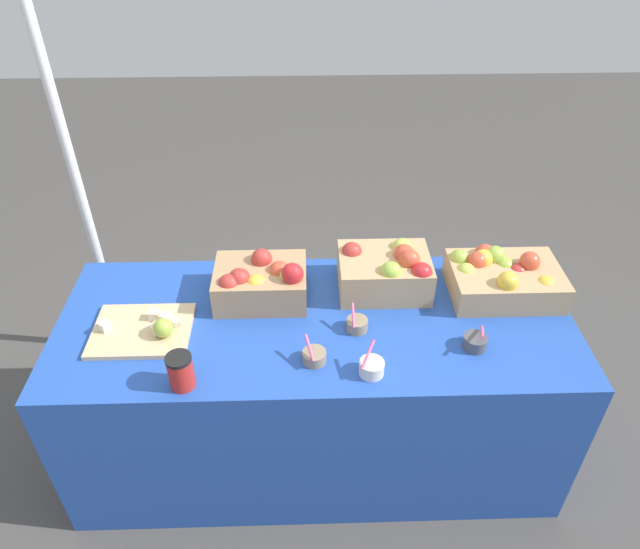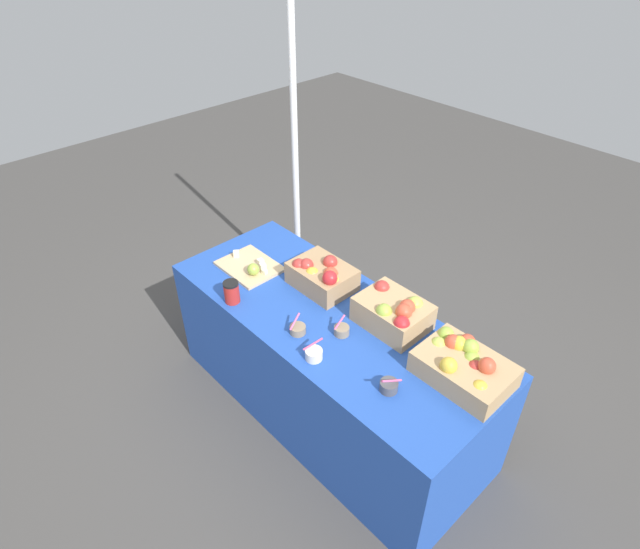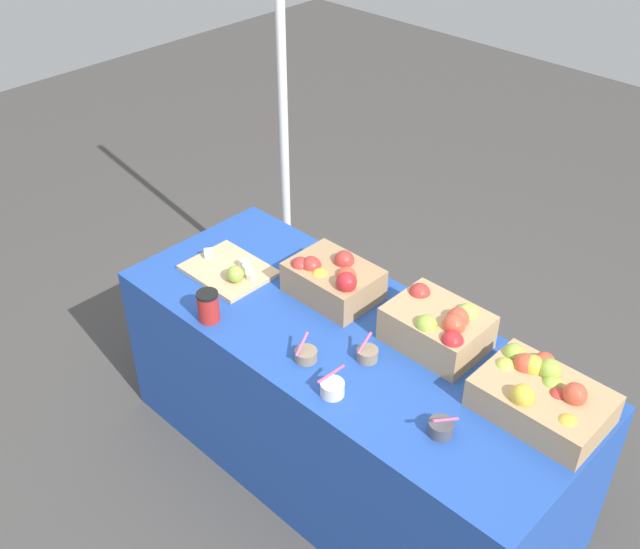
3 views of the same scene
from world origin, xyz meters
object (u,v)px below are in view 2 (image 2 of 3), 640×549
apple_crate_middle (394,312)px  sample_bowl_near (314,354)px  coffee_cup (232,292)px  apple_crate_left (464,365)px  apple_crate_right (322,275)px  sample_bowl_mid (389,386)px  cutting_board_front (251,266)px  sample_bowl_far (298,329)px  sample_bowl_extra (342,330)px  tent_pole (295,166)px

apple_crate_middle → sample_bowl_near: bearing=-102.5°
coffee_cup → apple_crate_left: bearing=21.2°
apple_crate_right → sample_bowl_mid: apple_crate_right is taller
cutting_board_front → sample_bowl_mid: (1.15, -0.11, 0.01)m
sample_bowl_near → sample_bowl_mid: sample_bowl_near is taller
apple_crate_middle → sample_bowl_far: bearing=-126.4°
apple_crate_left → sample_bowl_mid: 0.35m
apple_crate_middle → sample_bowl_extra: size_ratio=3.53×
cutting_board_front → sample_bowl_near: (0.78, -0.22, 0.01)m
cutting_board_front → sample_bowl_far: size_ratio=3.76×
sample_bowl_mid → sample_bowl_near: bearing=-163.4°
sample_bowl_far → coffee_cup: 0.44m
cutting_board_front → tent_pole: 0.85m
apple_crate_right → coffee_cup: bearing=-118.7°
cutting_board_front → sample_bowl_near: size_ratio=3.21×
apple_crate_right → sample_bowl_extra: size_ratio=3.51×
sample_bowl_near → coffee_cup: bearing=-177.0°
sample_bowl_near → sample_bowl_extra: sample_bowl_near is taller
apple_crate_right → sample_bowl_far: 0.39m
coffee_cup → sample_bowl_mid: bearing=8.3°
apple_crate_middle → sample_bowl_mid: 0.44m
cutting_board_front → sample_bowl_mid: size_ratio=3.36×
sample_bowl_extra → sample_bowl_far: bearing=-135.7°
apple_crate_left → sample_bowl_extra: size_ratio=4.21×
coffee_cup → tent_pole: (-0.57, 0.95, 0.23)m
apple_crate_left → apple_crate_middle: size_ratio=1.19×
sample_bowl_far → coffee_cup: (-0.43, -0.09, 0.04)m
apple_crate_right → sample_bowl_near: size_ratio=3.19×
apple_crate_left → sample_bowl_far: (-0.73, -0.35, -0.05)m
tent_pole → apple_crate_middle: bearing=-20.0°
sample_bowl_near → cutting_board_front: bearing=164.5°
apple_crate_left → tent_pole: size_ratio=0.20×
sample_bowl_near → sample_bowl_far: sample_bowl_near is taller
sample_bowl_mid → apple_crate_middle: bearing=128.4°
apple_crate_right → sample_bowl_far: (0.19, -0.34, -0.06)m
apple_crate_left → cutting_board_front: 1.34m
apple_crate_middle → sample_bowl_far: apple_crate_middle is taller
apple_crate_right → apple_crate_middle: bearing=5.9°
apple_crate_middle → apple_crate_right: same height
sample_bowl_mid → apple_crate_left: bearing=60.4°
cutting_board_front → tent_pole: tent_pole is taller
sample_bowl_far → apple_crate_right: bearing=118.8°
apple_crate_middle → apple_crate_right: 0.48m
apple_crate_middle → cutting_board_front: bearing=-165.1°
sample_bowl_near → coffee_cup: size_ratio=0.87×
sample_bowl_far → tent_pole: size_ratio=0.04×
apple_crate_left → apple_crate_middle: apple_crate_middle is taller
sample_bowl_near → sample_bowl_extra: (-0.03, 0.21, -0.00)m
apple_crate_middle → sample_bowl_extra: 0.28m
apple_crate_right → sample_bowl_far: size_ratio=3.73×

